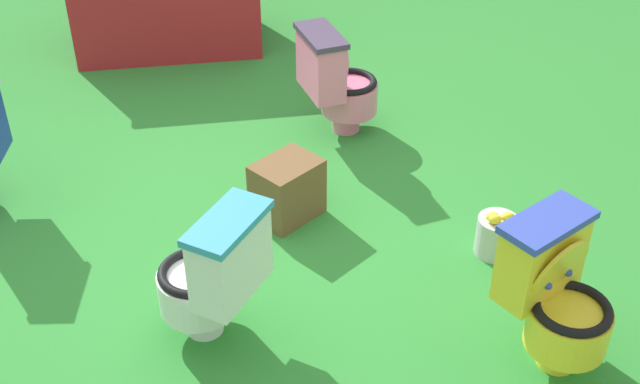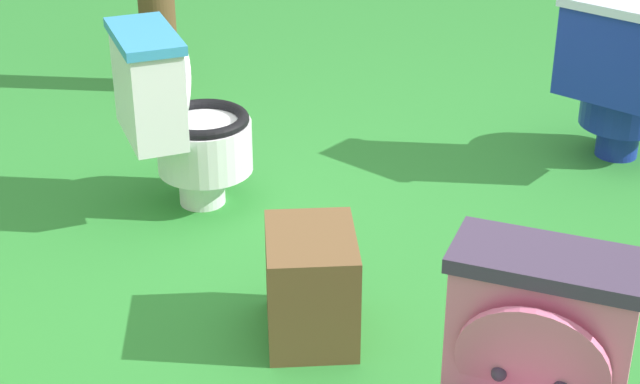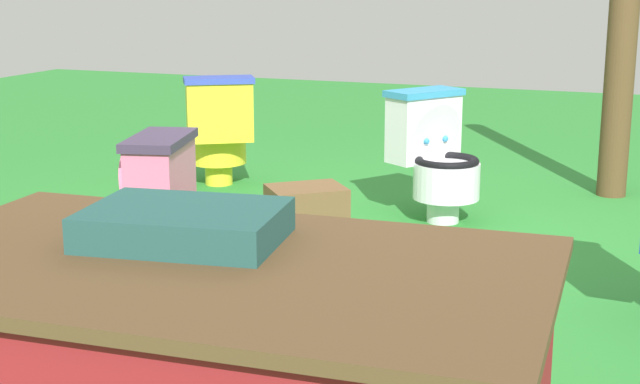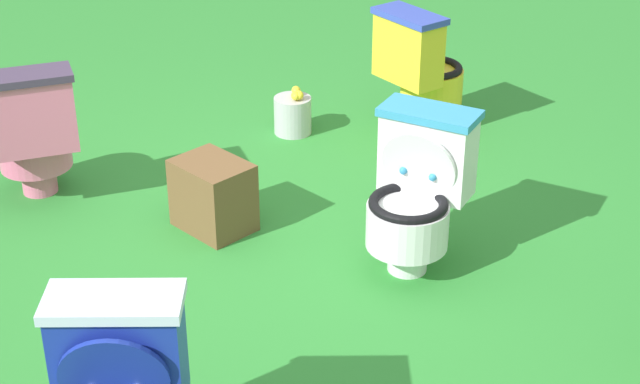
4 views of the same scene
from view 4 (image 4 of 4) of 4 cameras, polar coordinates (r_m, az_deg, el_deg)
ground at (r=4.63m, az=-5.06°, el=-4.01°), size 14.00×14.00×0.00m
toilet_pink at (r=5.20m, az=-16.15°, el=3.34°), size 0.58×0.51×0.73m
toilet_white at (r=4.45m, az=5.58°, el=0.09°), size 0.63×0.61×0.73m
toilet_yellow at (r=5.86m, az=5.81°, el=7.10°), size 0.60×0.63×0.73m
small_crate at (r=4.84m, az=-6.15°, el=-0.19°), size 0.45×0.44×0.35m
lemon_bucket at (r=5.85m, az=-1.56°, el=4.49°), size 0.22×0.22×0.28m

